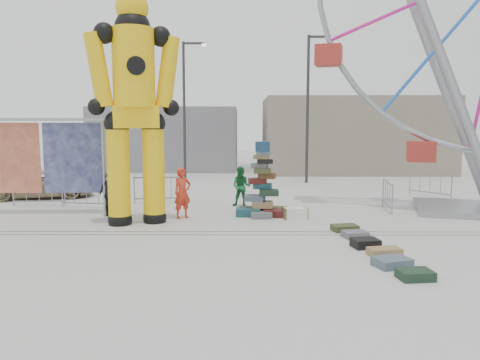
{
  "coord_description": "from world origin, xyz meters",
  "views": [
    {
      "loc": [
        -0.55,
        -12.83,
        3.23
      ],
      "look_at": [
        -0.63,
        1.43,
        1.53
      ],
      "focal_mm": 35.0,
      "sensor_mm": 36.0,
      "label": 1
    }
  ],
  "objects_px": {
    "lamp_post_right": "(309,101)",
    "barricade_wheel_front": "(387,196)",
    "pedestrian_green": "(241,187)",
    "pedestrian_black": "(110,194)",
    "banner_scaffold": "(41,143)",
    "barricade_wheel_back": "(430,184)",
    "lamp_post_left": "(186,103)",
    "barricade_dummy_a": "(39,192)",
    "parked_suv": "(44,184)",
    "suitcase_tower": "(262,195)",
    "steamer_trunk": "(295,213)",
    "barricade_dummy_b": "(86,194)",
    "pedestrian_red": "(182,193)",
    "barricade_dummy_c": "(159,189)",
    "crash_test_dummy": "(135,100)"
  },
  "relations": [
    {
      "from": "banner_scaffold",
      "to": "suitcase_tower",
      "type": "bearing_deg",
      "value": -2.32
    },
    {
      "from": "barricade_dummy_a",
      "to": "pedestrian_red",
      "type": "height_order",
      "value": "pedestrian_red"
    },
    {
      "from": "suitcase_tower",
      "to": "pedestrian_green",
      "type": "xyz_separation_m",
      "value": [
        -0.74,
        1.83,
        0.05
      ]
    },
    {
      "from": "barricade_dummy_c",
      "to": "barricade_wheel_back",
      "type": "xyz_separation_m",
      "value": [
        11.9,
        1.73,
        0.0
      ]
    },
    {
      "from": "lamp_post_left",
      "to": "pedestrian_green",
      "type": "distance_m",
      "value": 10.77
    },
    {
      "from": "barricade_dummy_a",
      "to": "barricade_dummy_b",
      "type": "height_order",
      "value": "same"
    },
    {
      "from": "lamp_post_left",
      "to": "barricade_dummy_a",
      "type": "xyz_separation_m",
      "value": [
        -4.77,
        -9.44,
        -3.93
      ]
    },
    {
      "from": "pedestrian_green",
      "to": "pedestrian_black",
      "type": "distance_m",
      "value": 5.04
    },
    {
      "from": "steamer_trunk",
      "to": "barricade_dummy_b",
      "type": "xyz_separation_m",
      "value": [
        -7.87,
        2.07,
        0.36
      ]
    },
    {
      "from": "barricade_dummy_a",
      "to": "banner_scaffold",
      "type": "bearing_deg",
      "value": -65.87
    },
    {
      "from": "parked_suv",
      "to": "suitcase_tower",
      "type": "bearing_deg",
      "value": -128.46
    },
    {
      "from": "barricade_wheel_back",
      "to": "pedestrian_green",
      "type": "distance_m",
      "value": 8.88
    },
    {
      "from": "barricade_dummy_b",
      "to": "barricade_wheel_front",
      "type": "bearing_deg",
      "value": 5.88
    },
    {
      "from": "crash_test_dummy",
      "to": "barricade_dummy_a",
      "type": "bearing_deg",
      "value": 125.18
    },
    {
      "from": "banner_scaffold",
      "to": "pedestrian_red",
      "type": "relative_size",
      "value": 2.71
    },
    {
      "from": "lamp_post_right",
      "to": "pedestrian_black",
      "type": "relative_size",
      "value": 4.99
    },
    {
      "from": "pedestrian_black",
      "to": "parked_suv",
      "type": "bearing_deg",
      "value": -20.38
    },
    {
      "from": "lamp_post_left",
      "to": "steamer_trunk",
      "type": "xyz_separation_m",
      "value": [
        5.16,
        -12.0,
        -4.29
      ]
    },
    {
      "from": "pedestrian_red",
      "to": "barricade_dummy_b",
      "type": "bearing_deg",
      "value": 116.66
    },
    {
      "from": "pedestrian_red",
      "to": "lamp_post_right",
      "type": "bearing_deg",
      "value": 23.51
    },
    {
      "from": "crash_test_dummy",
      "to": "lamp_post_right",
      "type": "bearing_deg",
      "value": 37.55
    },
    {
      "from": "lamp_post_left",
      "to": "parked_suv",
      "type": "xyz_separation_m",
      "value": [
        -5.47,
        -7.34,
        -3.88
      ]
    },
    {
      "from": "pedestrian_black",
      "to": "barricade_dummy_a",
      "type": "bearing_deg",
      "value": -6.76
    },
    {
      "from": "banner_scaffold",
      "to": "barricade_dummy_a",
      "type": "xyz_separation_m",
      "value": [
        -0.99,
        1.88,
        -2.04
      ]
    },
    {
      "from": "lamp_post_left",
      "to": "pedestrian_red",
      "type": "relative_size",
      "value": 4.53
    },
    {
      "from": "lamp_post_right",
      "to": "parked_suv",
      "type": "relative_size",
      "value": 1.85
    },
    {
      "from": "barricade_dummy_c",
      "to": "barricade_wheel_front",
      "type": "distance_m",
      "value": 9.1
    },
    {
      "from": "barricade_dummy_b",
      "to": "pedestrian_black",
      "type": "xyz_separation_m",
      "value": [
        1.42,
        -1.69,
        0.25
      ]
    },
    {
      "from": "banner_scaffold",
      "to": "pedestrian_black",
      "type": "xyz_separation_m",
      "value": [
        2.48,
        -0.29,
        -1.79
      ]
    },
    {
      "from": "lamp_post_left",
      "to": "parked_suv",
      "type": "relative_size",
      "value": 1.85
    },
    {
      "from": "lamp_post_left",
      "to": "banner_scaffold",
      "type": "relative_size",
      "value": 1.67
    },
    {
      "from": "pedestrian_red",
      "to": "barricade_dummy_c",
      "type": "bearing_deg",
      "value": 76.6
    },
    {
      "from": "lamp_post_right",
      "to": "banner_scaffold",
      "type": "height_order",
      "value": "lamp_post_right"
    },
    {
      "from": "barricade_dummy_a",
      "to": "barricade_wheel_back",
      "type": "xyz_separation_m",
      "value": [
        16.56,
        2.49,
        0.0
      ]
    },
    {
      "from": "barricade_dummy_c",
      "to": "pedestrian_red",
      "type": "distance_m",
      "value": 3.56
    },
    {
      "from": "lamp_post_left",
      "to": "banner_scaffold",
      "type": "height_order",
      "value": "lamp_post_left"
    },
    {
      "from": "lamp_post_right",
      "to": "barricade_wheel_front",
      "type": "bearing_deg",
      "value": -77.56
    },
    {
      "from": "banner_scaffold",
      "to": "pedestrian_black",
      "type": "distance_m",
      "value": 3.07
    },
    {
      "from": "pedestrian_red",
      "to": "pedestrian_black",
      "type": "relative_size",
      "value": 1.1
    },
    {
      "from": "suitcase_tower",
      "to": "crash_test_dummy",
      "type": "xyz_separation_m",
      "value": [
        -4.13,
        -1.42,
        3.25
      ]
    },
    {
      "from": "lamp_post_left",
      "to": "suitcase_tower",
      "type": "distance_m",
      "value": 12.65
    },
    {
      "from": "barricade_dummy_c",
      "to": "steamer_trunk",
      "type": "bearing_deg",
      "value": -41.0
    },
    {
      "from": "crash_test_dummy",
      "to": "barricade_dummy_c",
      "type": "relative_size",
      "value": 3.78
    },
    {
      "from": "lamp_post_left",
      "to": "crash_test_dummy",
      "type": "relative_size",
      "value": 1.06
    },
    {
      "from": "lamp_post_right",
      "to": "pedestrian_black",
      "type": "height_order",
      "value": "lamp_post_right"
    },
    {
      "from": "lamp_post_left",
      "to": "banner_scaffold",
      "type": "xyz_separation_m",
      "value": [
        -3.77,
        -11.32,
        -1.89
      ]
    },
    {
      "from": "barricade_dummy_b",
      "to": "barricade_dummy_c",
      "type": "relative_size",
      "value": 1.0
    },
    {
      "from": "lamp_post_right",
      "to": "barricade_wheel_back",
      "type": "height_order",
      "value": "lamp_post_right"
    },
    {
      "from": "crash_test_dummy",
      "to": "barricade_dummy_c",
      "type": "xyz_separation_m",
      "value": [
        -0.03,
        4.11,
        -3.44
      ]
    },
    {
      "from": "crash_test_dummy",
      "to": "barricade_wheel_front",
      "type": "height_order",
      "value": "crash_test_dummy"
    }
  ]
}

